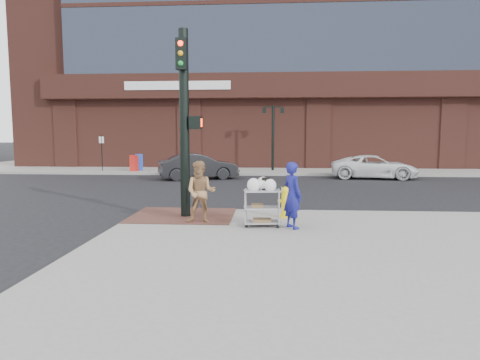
# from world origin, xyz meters

# --- Properties ---
(ground) EXTENTS (220.00, 220.00, 0.00)m
(ground) POSITION_xyz_m (0.00, 0.00, 0.00)
(ground) COLOR black
(ground) RESTS_ON ground
(sidewalk_far) EXTENTS (65.00, 36.00, 0.15)m
(sidewalk_far) POSITION_xyz_m (12.50, 32.00, 0.07)
(sidewalk_far) COLOR gray
(sidewalk_far) RESTS_ON ground
(brick_curb_ramp) EXTENTS (2.80, 2.40, 0.01)m
(brick_curb_ramp) POSITION_xyz_m (-0.60, 0.90, 0.16)
(brick_curb_ramp) COLOR brown
(brick_curb_ramp) RESTS_ON sidewalk_near
(bank_building) EXTENTS (42.00, 26.00, 28.00)m
(bank_building) POSITION_xyz_m (5.00, 31.00, 14.15)
(bank_building) COLOR #5B2D24
(bank_building) RESTS_ON sidewalk_far
(lamp_post) EXTENTS (1.32, 0.22, 4.00)m
(lamp_post) POSITION_xyz_m (2.00, 16.00, 2.62)
(lamp_post) COLOR black
(lamp_post) RESTS_ON sidewalk_far
(parking_sign) EXTENTS (0.05, 0.05, 2.20)m
(parking_sign) POSITION_xyz_m (-8.50, 15.00, 1.25)
(parking_sign) COLOR black
(parking_sign) RESTS_ON sidewalk_far
(traffic_signal_pole) EXTENTS (0.61, 0.51, 5.00)m
(traffic_signal_pole) POSITION_xyz_m (-0.48, 0.77, 2.83)
(traffic_signal_pole) COLOR black
(traffic_signal_pole) RESTS_ON sidewalk_near
(woman_blue) EXTENTS (0.63, 0.70, 1.60)m
(woman_blue) POSITION_xyz_m (2.34, -0.50, 0.95)
(woman_blue) COLOR navy
(woman_blue) RESTS_ON sidewalk_near
(pedestrian_tan) EXTENTS (0.79, 0.63, 1.58)m
(pedestrian_tan) POSITION_xyz_m (0.06, -0.04, 0.94)
(pedestrian_tan) COLOR #9F744B
(pedestrian_tan) RESTS_ON sidewalk_near
(sedan_dark) EXTENTS (4.43, 2.77, 1.38)m
(sedan_dark) POSITION_xyz_m (-1.98, 11.83, 0.69)
(sedan_dark) COLOR black
(sedan_dark) RESTS_ON ground
(minivan_white) EXTENTS (4.78, 2.64, 1.27)m
(minivan_white) POSITION_xyz_m (7.45, 12.81, 0.63)
(minivan_white) COLOR white
(minivan_white) RESTS_ON ground
(utility_cart) EXTENTS (0.93, 0.60, 1.21)m
(utility_cart) POSITION_xyz_m (1.62, -0.35, 0.70)
(utility_cart) COLOR #959499
(utility_cart) RESTS_ON sidewalk_near
(fire_hydrant) EXTENTS (0.39, 0.28, 0.84)m
(fire_hydrant) POSITION_xyz_m (2.22, 0.83, 0.58)
(fire_hydrant) COLOR yellow
(fire_hydrant) RESTS_ON sidewalk_near
(newsbox_red) EXTENTS (0.48, 0.45, 0.97)m
(newsbox_red) POSITION_xyz_m (-6.45, 14.87, 0.64)
(newsbox_red) COLOR red
(newsbox_red) RESTS_ON sidewalk_far
(newsbox_blue) EXTENTS (0.54, 0.52, 1.01)m
(newsbox_blue) POSITION_xyz_m (-6.30, 15.36, 0.66)
(newsbox_blue) COLOR #1C41B8
(newsbox_blue) RESTS_ON sidewalk_far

